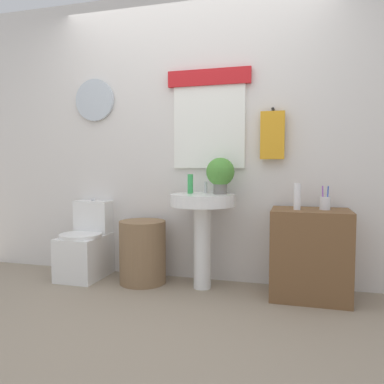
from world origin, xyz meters
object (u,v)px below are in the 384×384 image
at_px(toilet, 86,247).
at_px(lotion_bottle, 297,196).
at_px(soap_bottle, 190,184).
at_px(toothbrush_cup, 325,203).
at_px(laundry_hamper, 143,252).
at_px(potted_plant, 220,173).
at_px(wooden_cabinet, 310,254).
at_px(pedestal_sink, 202,217).

xyz_separation_m(toilet, lotion_bottle, (1.89, -0.07, 0.53)).
relative_size(soap_bottle, toothbrush_cup, 0.89).
bearing_deg(laundry_hamper, toothbrush_cup, 0.75).
relative_size(potted_plant, toothbrush_cup, 1.65).
bearing_deg(soap_bottle, toilet, -178.97).
relative_size(wooden_cabinet, potted_plant, 2.29).
height_order(lotion_bottle, toothbrush_cup, lotion_bottle).
height_order(wooden_cabinet, potted_plant, potted_plant).
height_order(soap_bottle, lotion_bottle, soap_bottle).
relative_size(laundry_hamper, potted_plant, 1.81).
distance_m(potted_plant, toothbrush_cup, 0.87).
height_order(laundry_hamper, toothbrush_cup, toothbrush_cup).
distance_m(toilet, potted_plant, 1.45).
bearing_deg(toilet, toothbrush_cup, -0.33).
distance_m(wooden_cabinet, potted_plant, 0.96).
bearing_deg(potted_plant, soap_bottle, -177.80).
height_order(toilet, pedestal_sink, pedestal_sink).
bearing_deg(lotion_bottle, potted_plant, 170.92).
distance_m(soap_bottle, toothbrush_cup, 1.10).
relative_size(toilet, pedestal_sink, 0.90).
xyz_separation_m(laundry_hamper, potted_plant, (0.69, 0.06, 0.70)).
xyz_separation_m(laundry_hamper, wooden_cabinet, (1.42, 0.00, 0.07)).
relative_size(wooden_cabinet, toothbrush_cup, 3.78).
relative_size(toilet, potted_plant, 2.37).
bearing_deg(toilet, laundry_hamper, -3.14).
xyz_separation_m(pedestal_sink, lotion_bottle, (0.77, -0.04, 0.19)).
xyz_separation_m(wooden_cabinet, toothbrush_cup, (0.10, 0.02, 0.40)).
bearing_deg(lotion_bottle, toothbrush_cup, 15.99).
bearing_deg(pedestal_sink, lotion_bottle, -2.99).
bearing_deg(laundry_hamper, toilet, 176.86).
bearing_deg(soap_bottle, laundry_hamper, -173.31).
bearing_deg(toothbrush_cup, pedestal_sink, -178.83).
xyz_separation_m(wooden_cabinet, soap_bottle, (-0.99, 0.05, 0.54)).
bearing_deg(toothbrush_cup, soap_bottle, 178.43).
bearing_deg(pedestal_sink, laundry_hamper, 180.00).
bearing_deg(toothbrush_cup, potted_plant, 177.25).
xyz_separation_m(wooden_cabinet, potted_plant, (-0.73, 0.06, 0.63)).
relative_size(lotion_bottle, toothbrush_cup, 1.12).
bearing_deg(potted_plant, toothbrush_cup, -2.75).
bearing_deg(laundry_hamper, potted_plant, 5.00).
bearing_deg(soap_bottle, lotion_bottle, -5.80).
distance_m(toilet, laundry_hamper, 0.58).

